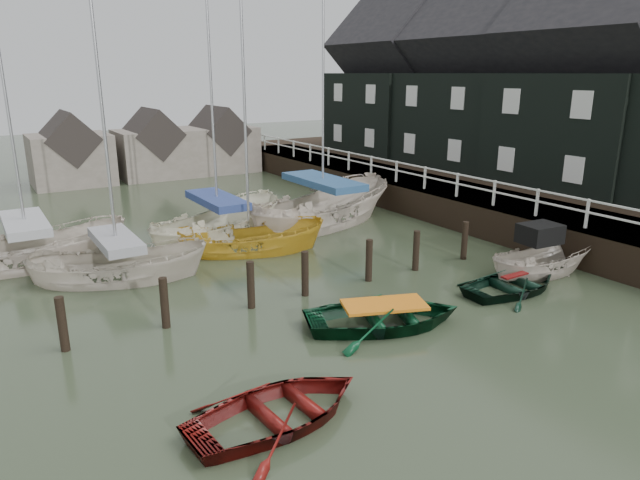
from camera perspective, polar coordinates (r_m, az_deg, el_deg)
ground at (r=15.86m, az=7.88°, el=-8.08°), size 120.00×120.00×0.00m
pier at (r=28.81m, az=9.83°, el=4.50°), size 3.04×32.00×2.70m
land_strip at (r=32.83m, az=17.03°, el=4.20°), size 14.00×38.00×1.50m
quay_houses at (r=31.32m, az=19.79°, el=13.91°), size 6.52×28.14×10.01m
mooring_pilings at (r=17.33m, az=-1.26°, el=-3.96°), size 13.72×0.22×1.80m
far_sheds at (r=38.66m, az=-16.57°, el=8.78°), size 14.00×4.08×4.39m
rowboat_red at (r=11.67m, az=-4.05°, el=-17.64°), size 3.94×2.95×0.78m
rowboat_green at (r=15.53m, az=6.38°, el=-8.57°), size 5.02×4.32×0.88m
rowboat_dkgreen at (r=18.76m, az=18.75°, el=-4.89°), size 3.64×2.67×0.73m
motorboat at (r=20.65m, az=21.18°, el=-2.89°), size 4.30×1.95×2.49m
sailboat_a at (r=19.89m, az=-19.39°, el=-3.54°), size 6.11×4.14×10.61m
sailboat_b at (r=23.88m, az=-10.09°, el=0.43°), size 7.30×5.08×12.75m
sailboat_c at (r=21.87m, az=-7.04°, el=-1.06°), size 6.08×4.13×10.62m
sailboat_d at (r=25.76m, az=0.29°, el=1.84°), size 8.92×5.42×11.88m
sailboat_e at (r=22.53m, az=-26.94°, el=-2.13°), size 6.73×2.72×10.85m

